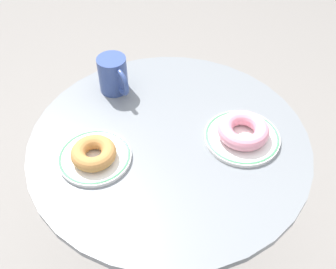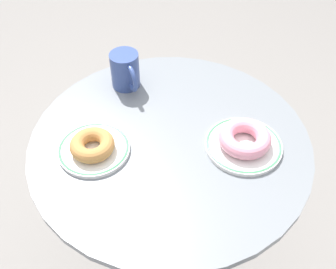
{
  "view_description": "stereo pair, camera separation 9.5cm",
  "coord_description": "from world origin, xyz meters",
  "px_view_note": "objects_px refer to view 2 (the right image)",
  "views": [
    {
      "loc": [
        -0.04,
        -0.67,
        1.46
      ],
      "look_at": [
        -0.0,
        -0.01,
        0.77
      ],
      "focal_mm": 43.24,
      "sensor_mm": 36.0,
      "label": 1
    },
    {
      "loc": [
        0.05,
        -0.67,
        1.46
      ],
      "look_at": [
        -0.0,
        -0.01,
        0.77
      ],
      "focal_mm": 43.24,
      "sensor_mm": 36.0,
      "label": 2
    }
  ],
  "objects_px": {
    "plate_left": "(94,149)",
    "donut_old_fashioned": "(92,145)",
    "cafe_table": "(170,200)",
    "donut_pink_frosted": "(245,138)",
    "coffee_mug": "(126,71)",
    "plate_right": "(243,145)"
  },
  "relations": [
    {
      "from": "plate_left",
      "to": "donut_old_fashioned",
      "type": "height_order",
      "value": "donut_old_fashioned"
    },
    {
      "from": "plate_left",
      "to": "donut_old_fashioned",
      "type": "bearing_deg",
      "value": -85.49
    },
    {
      "from": "cafe_table",
      "to": "donut_old_fashioned",
      "type": "distance_m",
      "value": 0.34
    },
    {
      "from": "donut_old_fashioned",
      "to": "donut_pink_frosted",
      "type": "bearing_deg",
      "value": 8.01
    },
    {
      "from": "donut_old_fashioned",
      "to": "coffee_mug",
      "type": "relative_size",
      "value": 0.91
    },
    {
      "from": "plate_left",
      "to": "coffee_mug",
      "type": "bearing_deg",
      "value": 80.82
    },
    {
      "from": "plate_right",
      "to": "donut_pink_frosted",
      "type": "xyz_separation_m",
      "value": [
        0.0,
        -0.0,
        0.02
      ]
    },
    {
      "from": "cafe_table",
      "to": "plate_left",
      "type": "height_order",
      "value": "plate_left"
    },
    {
      "from": "donut_old_fashioned",
      "to": "donut_pink_frosted",
      "type": "xyz_separation_m",
      "value": [
        0.35,
        0.05,
        0.0
      ]
    },
    {
      "from": "plate_right",
      "to": "donut_old_fashioned",
      "type": "distance_m",
      "value": 0.36
    },
    {
      "from": "plate_right",
      "to": "cafe_table",
      "type": "bearing_deg",
      "value": 177.16
    },
    {
      "from": "plate_right",
      "to": "coffee_mug",
      "type": "xyz_separation_m",
      "value": [
        -0.31,
        0.2,
        0.04
      ]
    },
    {
      "from": "donut_pink_frosted",
      "to": "plate_right",
      "type": "bearing_deg",
      "value": 90.0
    },
    {
      "from": "cafe_table",
      "to": "plate_left",
      "type": "distance_m",
      "value": 0.32
    },
    {
      "from": "donut_old_fashioned",
      "to": "plate_right",
      "type": "bearing_deg",
      "value": 8.01
    },
    {
      "from": "plate_left",
      "to": "plate_right",
      "type": "bearing_deg",
      "value": 6.76
    },
    {
      "from": "plate_left",
      "to": "cafe_table",
      "type": "bearing_deg",
      "value": 16.01
    },
    {
      "from": "plate_right",
      "to": "coffee_mug",
      "type": "height_order",
      "value": "coffee_mug"
    },
    {
      "from": "plate_left",
      "to": "donut_pink_frosted",
      "type": "height_order",
      "value": "donut_pink_frosted"
    },
    {
      "from": "donut_pink_frosted",
      "to": "coffee_mug",
      "type": "height_order",
      "value": "coffee_mug"
    },
    {
      "from": "cafe_table",
      "to": "donut_old_fashioned",
      "type": "relative_size",
      "value": 7.14
    },
    {
      "from": "plate_right",
      "to": "donut_pink_frosted",
      "type": "height_order",
      "value": "donut_pink_frosted"
    }
  ]
}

